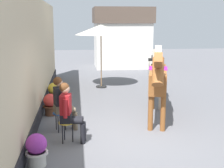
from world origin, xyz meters
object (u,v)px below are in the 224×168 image
(saddled_horse_far, at_px, (156,69))
(flower_planter_inner_far, at_px, (50,104))
(saddled_horse_near, at_px, (158,79))
(flower_planter_nearest, at_px, (37,149))
(seated_visitor_far, at_px, (62,101))
(flower_planter_farthest, at_px, (54,91))
(seated_visitor_near, at_px, (69,109))
(satchel_bag, at_px, (68,118))
(cafe_parasol, at_px, (101,30))

(saddled_horse_far, relative_size, flower_planter_inner_far, 4.62)
(saddled_horse_near, distance_m, flower_planter_nearest, 3.96)
(seated_visitor_far, distance_m, flower_planter_inner_far, 1.51)
(saddled_horse_near, bearing_deg, flower_planter_farthest, 140.23)
(seated_visitor_near, distance_m, satchel_bag, 1.67)
(seated_visitor_near, relative_size, flower_planter_nearest, 2.17)
(seated_visitor_far, relative_size, flower_planter_farthest, 2.17)
(seated_visitor_far, bearing_deg, flower_planter_nearest, -102.02)
(cafe_parasol, bearing_deg, saddled_horse_near, -75.44)
(seated_visitor_far, distance_m, saddled_horse_near, 2.67)
(flower_planter_nearest, xyz_separation_m, cafe_parasol, (1.81, 7.01, 2.03))
(seated_visitor_near, height_order, cafe_parasol, cafe_parasol)
(flower_planter_nearest, relative_size, cafe_parasol, 0.25)
(flower_planter_farthest, bearing_deg, cafe_parasol, 48.66)
(seated_visitor_near, xyz_separation_m, flower_planter_inner_far, (-0.59, 2.18, -0.44))
(seated_visitor_near, height_order, seated_visitor_far, same)
(flower_planter_inner_far, height_order, cafe_parasol, cafe_parasol)
(seated_visitor_far, relative_size, saddled_horse_near, 0.48)
(saddled_horse_near, distance_m, flower_planter_farthest, 3.98)
(flower_planter_inner_far, height_order, satchel_bag, flower_planter_inner_far)
(seated_visitor_near, height_order, saddled_horse_near, saddled_horse_near)
(cafe_parasol, bearing_deg, seated_visitor_far, -105.38)
(flower_planter_nearest, height_order, flower_planter_inner_far, same)
(flower_planter_nearest, relative_size, flower_planter_farthest, 1.00)
(saddled_horse_far, height_order, flower_planter_nearest, saddled_horse_far)
(seated_visitor_far, bearing_deg, saddled_horse_far, 39.09)
(saddled_horse_far, bearing_deg, flower_planter_farthest, 170.11)
(satchel_bag, bearing_deg, seated_visitor_far, 116.30)
(seated_visitor_far, bearing_deg, satchel_bag, 81.63)
(seated_visitor_near, height_order, saddled_horse_far, saddled_horse_far)
(seated_visitor_far, distance_m, cafe_parasol, 5.52)
(flower_planter_inner_far, relative_size, flower_planter_farthest, 1.00)
(flower_planter_farthest, xyz_separation_m, cafe_parasol, (1.81, 2.06, 2.03))
(cafe_parasol, xyz_separation_m, satchel_bag, (-1.30, -4.37, -2.26))
(saddled_horse_near, relative_size, flower_planter_farthest, 4.57)
(saddled_horse_far, relative_size, cafe_parasol, 1.14)
(saddled_horse_near, xyz_separation_m, saddled_horse_far, (0.43, 1.89, 0.00))
(seated_visitor_near, bearing_deg, flower_planter_nearest, -117.90)
(saddled_horse_far, distance_m, flower_planter_farthest, 3.57)
(cafe_parasol, bearing_deg, seated_visitor_near, -101.67)
(flower_planter_nearest, bearing_deg, saddled_horse_far, 51.87)
(flower_planter_inner_far, relative_size, satchel_bag, 2.29)
(flower_planter_inner_far, bearing_deg, seated_visitor_near, -74.92)
(seated_visitor_near, bearing_deg, flower_planter_farthest, 98.83)
(seated_visitor_far, height_order, cafe_parasol, cafe_parasol)
(saddled_horse_near, height_order, flower_planter_farthest, saddled_horse_near)
(flower_planter_nearest, bearing_deg, seated_visitor_near, 62.10)
(saddled_horse_near, height_order, cafe_parasol, cafe_parasol)
(saddled_horse_far, distance_m, satchel_bag, 3.53)
(satchel_bag, bearing_deg, flower_planter_inner_far, -17.68)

